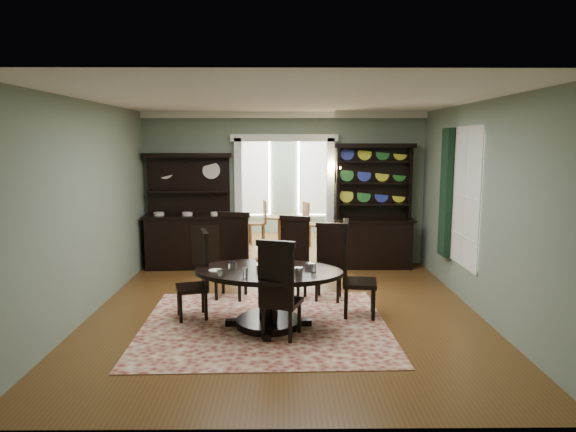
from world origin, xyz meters
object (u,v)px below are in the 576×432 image
dining_table (268,287)px  parlor_table (280,226)px  sideboard (189,228)px  welsh_dresser (373,223)px

dining_table → parlor_table: size_ratio=2.86×
parlor_table → sideboard: bearing=-128.7°
sideboard → parlor_table: 2.82m
dining_table → welsh_dresser: 3.83m
sideboard → welsh_dresser: 3.59m
dining_table → welsh_dresser: size_ratio=0.88×
dining_table → sideboard: sideboard is taller
sideboard → welsh_dresser: bearing=-3.8°
dining_table → sideboard: 3.67m
sideboard → welsh_dresser: size_ratio=0.92×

